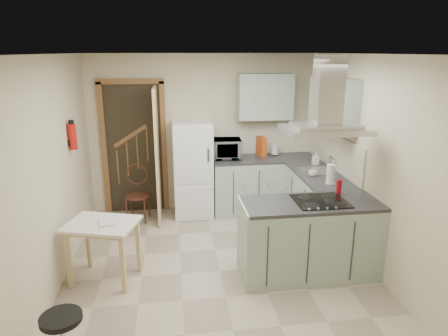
{
  "coord_description": "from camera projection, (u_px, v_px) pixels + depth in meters",
  "views": [
    {
      "loc": [
        -0.51,
        -4.21,
        2.53
      ],
      "look_at": [
        0.11,
        0.45,
        1.15
      ],
      "focal_mm": 32.0,
      "sensor_mm": 36.0,
      "label": 1
    }
  ],
  "objects": [
    {
      "name": "floor",
      "position": [
        220.0,
        271.0,
        4.78
      ],
      "size": [
        4.2,
        4.2,
        0.0
      ],
      "primitive_type": "plane",
      "color": "#B5A58D",
      "rests_on": "ground"
    },
    {
      "name": "ceiling",
      "position": [
        219.0,
        54.0,
        4.07
      ],
      "size": [
        4.2,
        4.2,
        0.0
      ],
      "primitive_type": "plane",
      "rotation": [
        3.14,
        0.0,
        0.0
      ],
      "color": "silver",
      "rests_on": "back_wall"
    },
    {
      "name": "back_wall",
      "position": [
        203.0,
        134.0,
        6.42
      ],
      "size": [
        3.6,
        0.0,
        3.6
      ],
      "primitive_type": "plane",
      "rotation": [
        1.57,
        0.0,
        0.0
      ],
      "color": "beige",
      "rests_on": "floor"
    },
    {
      "name": "left_wall",
      "position": [
        50.0,
        178.0,
        4.2
      ],
      "size": [
        0.0,
        4.2,
        4.2
      ],
      "primitive_type": "plane",
      "rotation": [
        1.57,
        0.0,
        1.57
      ],
      "color": "beige",
      "rests_on": "floor"
    },
    {
      "name": "right_wall",
      "position": [
        372.0,
        165.0,
        4.66
      ],
      "size": [
        0.0,
        4.2,
        4.2
      ],
      "primitive_type": "plane",
      "rotation": [
        1.57,
        0.0,
        -1.57
      ],
      "color": "beige",
      "rests_on": "floor"
    },
    {
      "name": "doorway",
      "position": [
        135.0,
        148.0,
        6.31
      ],
      "size": [
        1.1,
        0.12,
        2.1
      ],
      "primitive_type": "cube",
      "color": "brown",
      "rests_on": "floor"
    },
    {
      "name": "fridge",
      "position": [
        193.0,
        169.0,
        6.25
      ],
      "size": [
        0.6,
        0.6,
        1.5
      ],
      "primitive_type": "cube",
      "color": "white",
      "rests_on": "floor"
    },
    {
      "name": "counter_back",
      "position": [
        246.0,
        185.0,
        6.45
      ],
      "size": [
        1.08,
        0.6,
        0.9
      ],
      "primitive_type": "cube",
      "color": "#9EB2A0",
      "rests_on": "floor"
    },
    {
      "name": "counter_right",
      "position": [
        311.0,
        197.0,
        5.91
      ],
      "size": [
        0.6,
        1.95,
        0.9
      ],
      "primitive_type": "cube",
      "color": "#9EB2A0",
      "rests_on": "floor"
    },
    {
      "name": "splashback",
      "position": [
        262.0,
        138.0,
        6.56
      ],
      "size": [
        1.68,
        0.02,
        0.5
      ],
      "primitive_type": "cube",
      "color": "beige",
      "rests_on": "counter_back"
    },
    {
      "name": "wall_cabinet_back",
      "position": [
        265.0,
        96.0,
        6.21
      ],
      "size": [
        0.85,
        0.35,
        0.7
      ],
      "primitive_type": "cube",
      "color": "#9EB2A0",
      "rests_on": "back_wall"
    },
    {
      "name": "wall_cabinet_right",
      "position": [
        333.0,
        105.0,
        5.27
      ],
      "size": [
        0.35,
        0.9,
        0.7
      ],
      "primitive_type": "cube",
      "color": "#9EB2A0",
      "rests_on": "right_wall"
    },
    {
      "name": "peninsula",
      "position": [
        309.0,
        238.0,
        4.61
      ],
      "size": [
        1.55,
        0.65,
        0.9
      ],
      "primitive_type": "cube",
      "color": "#9EB2A0",
      "rests_on": "floor"
    },
    {
      "name": "hob",
      "position": [
        320.0,
        201.0,
        4.49
      ],
      "size": [
        0.58,
        0.5,
        0.01
      ],
      "primitive_type": "cube",
      "color": "black",
      "rests_on": "peninsula"
    },
    {
      "name": "extractor_hood",
      "position": [
        325.0,
        130.0,
        4.27
      ],
      "size": [
        0.9,
        0.55,
        0.1
      ],
      "primitive_type": "cube",
      "color": "silver",
      "rests_on": "ceiling"
    },
    {
      "name": "sink",
      "position": [
        317.0,
        171.0,
        5.62
      ],
      "size": [
        0.45,
        0.4,
        0.01
      ],
      "primitive_type": "cube",
      "color": "silver",
      "rests_on": "counter_right"
    },
    {
      "name": "fire_extinguisher",
      "position": [
        73.0,
        137.0,
        4.99
      ],
      "size": [
        0.1,
        0.1,
        0.32
      ],
      "primitive_type": "cylinder",
      "color": "#B2140F",
      "rests_on": "left_wall"
    },
    {
      "name": "drop_leaf_table",
      "position": [
        104.0,
        251.0,
        4.51
      ],
      "size": [
        0.88,
        0.76,
        0.7
      ],
      "primitive_type": "cube",
      "rotation": [
        0.0,
        0.0,
        -0.3
      ],
      "color": "#DBB287",
      "rests_on": "floor"
    },
    {
      "name": "bentwood_chair",
      "position": [
        137.0,
        196.0,
        6.11
      ],
      "size": [
        0.41,
        0.41,
        0.79
      ],
      "primitive_type": "cube",
      "rotation": [
        0.0,
        0.0,
        -0.19
      ],
      "color": "#482018",
      "rests_on": "floor"
    },
    {
      "name": "microwave",
      "position": [
        223.0,
        149.0,
        6.27
      ],
      "size": [
        0.58,
        0.41,
        0.31
      ],
      "primitive_type": "imported",
      "rotation": [
        0.0,
        0.0,
        -0.07
      ],
      "color": "black",
      "rests_on": "counter_back"
    },
    {
      "name": "kettle",
      "position": [
        275.0,
        149.0,
        6.47
      ],
      "size": [
        0.16,
        0.16,
        0.19
      ],
      "primitive_type": "cylinder",
      "rotation": [
        0.0,
        0.0,
        0.26
      ],
      "color": "silver",
      "rests_on": "counter_back"
    },
    {
      "name": "cereal_box",
      "position": [
        261.0,
        146.0,
        6.41
      ],
      "size": [
        0.13,
        0.22,
        0.31
      ],
      "primitive_type": "cube",
      "rotation": [
        0.0,
        0.0,
        0.25
      ],
      "color": "#C44B17",
      "rests_on": "counter_back"
    },
    {
      "name": "soap_bottle",
      "position": [
        316.0,
        158.0,
        5.94
      ],
      "size": [
        0.09,
        0.09,
        0.19
      ],
      "primitive_type": "imported",
      "rotation": [
        0.0,
        0.0,
        -0.02
      ],
      "color": "silver",
      "rests_on": "counter_right"
    },
    {
      "name": "paper_towel",
      "position": [
        331.0,
        174.0,
        5.06
      ],
      "size": [
        0.11,
        0.11,
        0.27
      ],
      "primitive_type": "cylinder",
      "rotation": [
        0.0,
        0.0,
        0.06
      ],
      "color": "silver",
      "rests_on": "counter_right"
    },
    {
      "name": "cup",
      "position": [
        313.0,
        173.0,
        5.38
      ],
      "size": [
        0.14,
        0.14,
        0.09
      ],
      "primitive_type": "imported",
      "rotation": [
        0.0,
        0.0,
        -0.33
      ],
      "color": "white",
      "rests_on": "counter_right"
    },
    {
      "name": "red_bottle",
      "position": [
        339.0,
        187.0,
        4.72
      ],
      "size": [
        0.06,
        0.06,
        0.18
      ],
      "primitive_type": "cylinder",
      "rotation": [
        0.0,
        0.0,
        0.01
      ],
      "color": "#AE0E17",
      "rests_on": "peninsula"
    },
    {
      "name": "book",
      "position": [
        98.0,
        220.0,
        4.37
      ],
      "size": [
        0.21,
        0.25,
        0.1
      ],
      "primitive_type": "imported",
      "rotation": [
        0.0,
        0.0,
        0.21
      ],
      "color": "maroon",
      "rests_on": "drop_leaf_table"
    }
  ]
}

